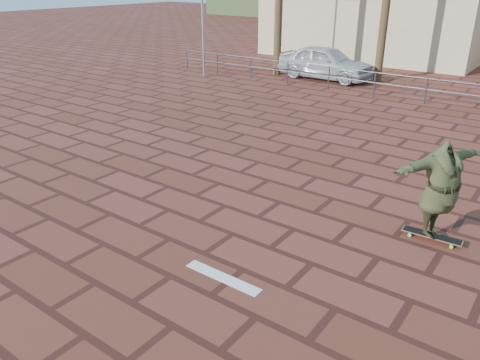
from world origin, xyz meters
name	(u,v)px	position (x,y,z in m)	size (l,w,h in m)	color
ground	(233,234)	(0.00, 0.00, 0.00)	(120.00, 120.00, 0.00)	brown
paint_stripe	(223,277)	(0.70, -1.20, 0.00)	(1.40, 0.22, 0.01)	white
guardrail	(427,86)	(0.00, 12.00, 0.68)	(24.06, 0.06, 1.00)	#47494F
building_west	(377,16)	(-6.00, 22.00, 2.28)	(12.60, 7.60, 4.50)	beige
longboard	(432,236)	(3.07, 1.99, 0.09)	(1.07, 0.28, 0.10)	olive
skateboarder	(440,190)	(3.07, 1.99, 1.01)	(2.23, 0.61, 1.81)	#383B20
car_silver	(325,62)	(-5.17, 13.99, 0.76)	(1.79, 4.45, 1.52)	silver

